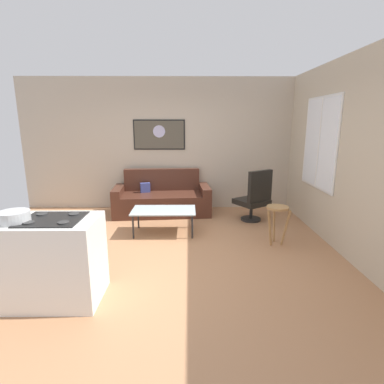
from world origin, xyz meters
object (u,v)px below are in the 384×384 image
at_px(wall_painting, 159,135).
at_px(coffee_table, 164,211).
at_px(armchair, 255,197).
at_px(mixing_bowl, 14,217).
at_px(couch, 162,200).
at_px(bar_stool, 277,215).

bearing_deg(wall_painting, coffee_table, -82.80).
distance_m(coffee_table, armchair, 1.80).
relative_size(armchair, mixing_bowl, 3.38).
height_order(couch, mixing_bowl, mixing_bowl).
bearing_deg(mixing_bowl, armchair, 41.88).
xyz_separation_m(coffee_table, wall_painting, (-0.20, 1.60, 1.23)).
bearing_deg(armchair, couch, 162.81).
bearing_deg(coffee_table, couch, 96.39).
xyz_separation_m(coffee_table, mixing_bowl, (-1.30, -2.08, 0.57)).
height_order(mixing_bowl, wall_painting, wall_painting).
distance_m(bar_stool, wall_painting, 3.12).
relative_size(couch, armchair, 2.01).
bearing_deg(couch, coffee_table, -83.61).
xyz_separation_m(mixing_bowl, wall_painting, (1.10, 3.67, 0.66)).
distance_m(coffee_table, bar_stool, 1.87).
relative_size(coffee_table, armchair, 1.07).
bearing_deg(mixing_bowl, couch, 70.17).
distance_m(couch, bar_stool, 2.57).
xyz_separation_m(couch, bar_stool, (1.93, -1.69, 0.19)).
bearing_deg(mixing_bowl, wall_painting, 73.31).
relative_size(bar_stool, wall_painting, 0.56).
height_order(couch, coffee_table, couch).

